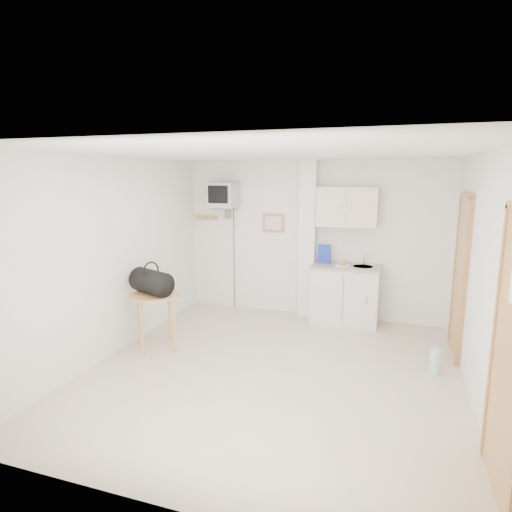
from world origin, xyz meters
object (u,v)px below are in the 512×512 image
(crt_television, at_px, (223,196))
(round_table, at_px, (155,301))
(duffel_bag, at_px, (151,282))
(water_bottle, at_px, (435,362))

(crt_television, bearing_deg, round_table, -96.16)
(duffel_bag, relative_size, water_bottle, 1.93)
(crt_television, relative_size, round_table, 2.86)
(crt_television, xyz_separation_m, water_bottle, (3.24, -1.50, -1.78))
(round_table, distance_m, duffel_bag, 0.27)
(round_table, xyz_separation_m, duffel_bag, (-0.04, -0.00, 0.26))
(crt_television, distance_m, duffel_bag, 2.14)
(water_bottle, bearing_deg, round_table, -174.07)
(round_table, bearing_deg, crt_television, 83.84)
(crt_television, height_order, water_bottle, crt_television)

